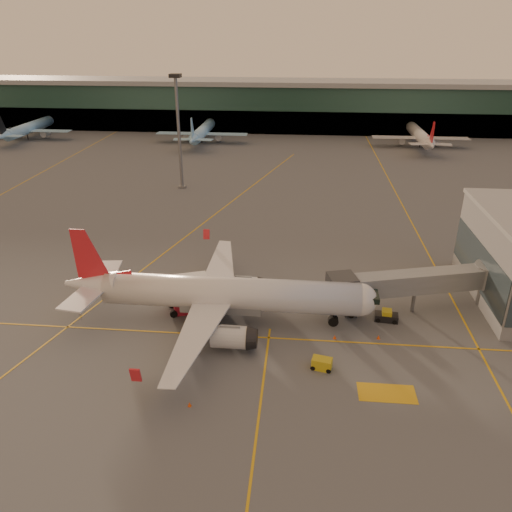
# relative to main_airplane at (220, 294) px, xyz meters

# --- Properties ---
(ground) EXTENTS (600.00, 600.00, 0.00)m
(ground) POSITION_rel_main_airplane_xyz_m (1.47, -8.30, -3.94)
(ground) COLOR #4C4F54
(ground) RESTS_ON ground
(taxi_markings) EXTENTS (100.12, 173.00, 0.01)m
(taxi_markings) POSITION_rel_main_airplane_xyz_m (-5.86, 36.19, -3.93)
(taxi_markings) COLOR gold
(taxi_markings) RESTS_ON ground
(terminal) EXTENTS (400.00, 20.00, 17.60)m
(terminal) POSITION_rel_main_airplane_xyz_m (1.47, 133.49, 4.82)
(terminal) COLOR #19382D
(terminal) RESTS_ON ground
(mast_west_near) EXTENTS (2.40, 2.40, 25.60)m
(mast_west_near) POSITION_rel_main_airplane_xyz_m (-18.53, 57.70, 10.93)
(mast_west_near) COLOR slate
(mast_west_near) RESTS_ON ground
(distant_aircraft_row) EXTENTS (225.00, 34.00, 13.00)m
(distant_aircraft_row) POSITION_rel_main_airplane_xyz_m (-52.28, 109.70, -3.94)
(distant_aircraft_row) COLOR #8FC7F0
(distant_aircraft_row) RESTS_ON ground
(main_airplane) EXTENTS (40.04, 35.95, 12.12)m
(main_airplane) POSITION_rel_main_airplane_xyz_m (0.00, 0.00, 0.00)
(main_airplane) COLOR silver
(main_airplane) RESTS_ON ground
(jet_bridge) EXTENTS (24.37, 9.39, 5.96)m
(jet_bridge) POSITION_rel_main_airplane_xyz_m (26.52, 5.32, 0.20)
(jet_bridge) COLOR slate
(jet_bridge) RESTS_ON ground
(catering_truck) EXTENTS (6.92, 4.79, 4.94)m
(catering_truck) POSITION_rel_main_airplane_xyz_m (-5.17, 2.15, -1.13)
(catering_truck) COLOR #A9182C
(catering_truck) RESTS_ON ground
(gpu_cart) EXTENTS (2.48, 1.79, 1.32)m
(gpu_cart) POSITION_rel_main_airplane_xyz_m (12.78, -8.80, -3.29)
(gpu_cart) COLOR gold
(gpu_cart) RESTS_ON ground
(pushback_tug) EXTENTS (3.11, 1.92, 1.52)m
(pushback_tug) POSITION_rel_main_airplane_xyz_m (21.38, 2.15, -3.32)
(pushback_tug) COLOR black
(pushback_tug) RESTS_ON ground
(cone_nose) EXTENTS (0.40, 0.40, 0.51)m
(cone_nose) POSITION_rel_main_airplane_xyz_m (19.87, -2.22, -3.69)
(cone_nose) COLOR #E3470B
(cone_nose) RESTS_ON ground
(cone_tail) EXTENTS (0.38, 0.38, 0.49)m
(cone_tail) POSITION_rel_main_airplane_xyz_m (-19.38, 0.61, -3.70)
(cone_tail) COLOR #E3470B
(cone_tail) RESTS_ON ground
(cone_wing_right) EXTENTS (0.38, 0.38, 0.49)m
(cone_wing_right) POSITION_rel_main_airplane_xyz_m (-0.61, -16.19, -3.70)
(cone_wing_right) COLOR #E3470B
(cone_wing_right) RESTS_ON ground
(cone_wing_left) EXTENTS (0.43, 0.43, 0.55)m
(cone_wing_left) POSITION_rel_main_airplane_xyz_m (-1.87, 16.69, -3.67)
(cone_wing_left) COLOR #E3470B
(cone_wing_left) RESTS_ON ground
(cone_fwd) EXTENTS (0.40, 0.40, 0.51)m
(cone_fwd) POSITION_rel_main_airplane_xyz_m (14.53, -2.71, -3.69)
(cone_fwd) COLOR #E3470B
(cone_fwd) RESTS_ON ground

